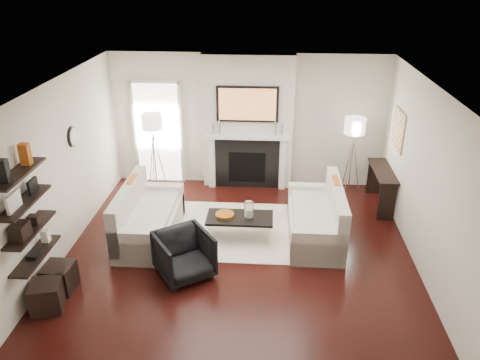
# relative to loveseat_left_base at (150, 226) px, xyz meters

# --- Properties ---
(room_envelope) EXTENTS (6.00, 6.00, 6.00)m
(room_envelope) POSITION_rel_loveseat_left_base_xyz_m (1.52, -0.68, 1.14)
(room_envelope) COLOR black
(room_envelope) RESTS_ON ground
(chimney_breast) EXTENTS (1.80, 0.25, 2.70)m
(chimney_breast) POSITION_rel_loveseat_left_base_xyz_m (1.52, 2.19, 1.14)
(chimney_breast) COLOR silver
(chimney_breast) RESTS_ON floor
(fireplace_surround) EXTENTS (1.30, 0.02, 1.04)m
(fireplace_surround) POSITION_rel_loveseat_left_base_xyz_m (1.52, 2.06, 0.31)
(fireplace_surround) COLOR black
(fireplace_surround) RESTS_ON floor
(firebox) EXTENTS (0.75, 0.02, 0.65)m
(firebox) POSITION_rel_loveseat_left_base_xyz_m (1.52, 2.05, 0.24)
(firebox) COLOR black
(firebox) RESTS_ON floor
(mantel_pilaster_l) EXTENTS (0.12, 0.08, 1.10)m
(mantel_pilaster_l) POSITION_rel_loveseat_left_base_xyz_m (0.80, 2.03, 0.34)
(mantel_pilaster_l) COLOR white
(mantel_pilaster_l) RESTS_ON floor
(mantel_pilaster_r) EXTENTS (0.12, 0.08, 1.10)m
(mantel_pilaster_r) POSITION_rel_loveseat_left_base_xyz_m (2.24, 2.03, 0.34)
(mantel_pilaster_r) COLOR white
(mantel_pilaster_r) RESTS_ON floor
(mantel_shelf) EXTENTS (1.70, 0.18, 0.07)m
(mantel_shelf) POSITION_rel_loveseat_left_base_xyz_m (1.52, 2.01, 0.91)
(mantel_shelf) COLOR white
(mantel_shelf) RESTS_ON chimney_breast
(tv_body) EXTENTS (1.20, 0.06, 0.70)m
(tv_body) POSITION_rel_loveseat_left_base_xyz_m (1.52, 2.03, 1.57)
(tv_body) COLOR black
(tv_body) RESTS_ON chimney_breast
(tv_screen) EXTENTS (1.10, 0.00, 0.62)m
(tv_screen) POSITION_rel_loveseat_left_base_xyz_m (1.52, 2.00, 1.57)
(tv_screen) COLOR #BF723F
(tv_screen) RESTS_ON tv_body
(candlestick_l_tall) EXTENTS (0.04, 0.04, 0.30)m
(candlestick_l_tall) POSITION_rel_loveseat_left_base_xyz_m (0.97, 2.02, 1.09)
(candlestick_l_tall) COLOR silver
(candlestick_l_tall) RESTS_ON mantel_shelf
(candlestick_l_short) EXTENTS (0.04, 0.04, 0.24)m
(candlestick_l_short) POSITION_rel_loveseat_left_base_xyz_m (0.84, 2.02, 1.06)
(candlestick_l_short) COLOR silver
(candlestick_l_short) RESTS_ON mantel_shelf
(candlestick_r_tall) EXTENTS (0.04, 0.04, 0.30)m
(candlestick_r_tall) POSITION_rel_loveseat_left_base_xyz_m (2.07, 2.02, 1.09)
(candlestick_r_tall) COLOR silver
(candlestick_r_tall) RESTS_ON mantel_shelf
(candlestick_r_short) EXTENTS (0.04, 0.04, 0.24)m
(candlestick_r_short) POSITION_rel_loveseat_left_base_xyz_m (2.20, 2.02, 1.06)
(candlestick_r_short) COLOR silver
(candlestick_r_short) RESTS_ON mantel_shelf
(hallway_panel) EXTENTS (0.90, 0.02, 2.10)m
(hallway_panel) POSITION_rel_loveseat_left_base_xyz_m (-0.33, 2.30, 0.84)
(hallway_panel) COLOR white
(hallway_panel) RESTS_ON floor
(door_trim_l) EXTENTS (0.06, 0.06, 2.16)m
(door_trim_l) POSITION_rel_loveseat_left_base_xyz_m (-0.81, 2.28, 0.84)
(door_trim_l) COLOR white
(door_trim_l) RESTS_ON floor
(door_trim_r) EXTENTS (0.06, 0.06, 2.16)m
(door_trim_r) POSITION_rel_loveseat_left_base_xyz_m (0.15, 2.28, 0.84)
(door_trim_r) COLOR white
(door_trim_r) RESTS_ON floor
(door_trim_top) EXTENTS (1.02, 0.06, 0.06)m
(door_trim_top) POSITION_rel_loveseat_left_base_xyz_m (-0.33, 2.28, 1.92)
(door_trim_top) COLOR white
(door_trim_top) RESTS_ON wall_back
(rug) EXTENTS (2.60, 2.00, 0.01)m
(rug) POSITION_rel_loveseat_left_base_xyz_m (1.63, 0.31, -0.20)
(rug) COLOR beige
(rug) RESTS_ON floor
(loveseat_left_base) EXTENTS (0.85, 1.80, 0.42)m
(loveseat_left_base) POSITION_rel_loveseat_left_base_xyz_m (0.00, 0.00, 0.00)
(loveseat_left_base) COLOR beige
(loveseat_left_base) RESTS_ON floor
(loveseat_left_back) EXTENTS (0.18, 1.80, 0.80)m
(loveseat_left_back) POSITION_rel_loveseat_left_base_xyz_m (-0.33, 0.00, 0.32)
(loveseat_left_back) COLOR beige
(loveseat_left_back) RESTS_ON floor
(loveseat_left_arm_n) EXTENTS (0.85, 0.18, 0.60)m
(loveseat_left_arm_n) POSITION_rel_loveseat_left_base_xyz_m (0.00, -0.81, 0.09)
(loveseat_left_arm_n) COLOR beige
(loveseat_left_arm_n) RESTS_ON floor
(loveseat_left_arm_s) EXTENTS (0.85, 0.18, 0.60)m
(loveseat_left_arm_s) POSITION_rel_loveseat_left_base_xyz_m (0.00, 0.81, 0.09)
(loveseat_left_arm_s) COLOR beige
(loveseat_left_arm_s) RESTS_ON floor
(loveseat_left_cushion) EXTENTS (0.63, 1.44, 0.10)m
(loveseat_left_cushion) POSITION_rel_loveseat_left_base_xyz_m (0.05, 0.00, 0.26)
(loveseat_left_cushion) COLOR beige
(loveseat_left_cushion) RESTS_ON loveseat_left_base
(pillow_left_orange) EXTENTS (0.10, 0.42, 0.42)m
(pillow_left_orange) POSITION_rel_loveseat_left_base_xyz_m (-0.33, 0.30, 0.52)
(pillow_left_orange) COLOR #BB5917
(pillow_left_orange) RESTS_ON loveseat_left_cushion
(pillow_left_charcoal) EXTENTS (0.10, 0.40, 0.40)m
(pillow_left_charcoal) POSITION_rel_loveseat_left_base_xyz_m (-0.33, -0.30, 0.51)
(pillow_left_charcoal) COLOR black
(pillow_left_charcoal) RESTS_ON loveseat_left_cushion
(loveseat_right_base) EXTENTS (0.85, 1.80, 0.42)m
(loveseat_right_base) POSITION_rel_loveseat_left_base_xyz_m (2.77, 0.18, 0.00)
(loveseat_right_base) COLOR beige
(loveseat_right_base) RESTS_ON floor
(loveseat_right_back) EXTENTS (0.18, 1.80, 0.80)m
(loveseat_right_back) POSITION_rel_loveseat_left_base_xyz_m (3.10, 0.18, 0.32)
(loveseat_right_back) COLOR beige
(loveseat_right_back) RESTS_ON floor
(loveseat_right_arm_n) EXTENTS (0.85, 0.18, 0.60)m
(loveseat_right_arm_n) POSITION_rel_loveseat_left_base_xyz_m (2.77, -0.63, 0.09)
(loveseat_right_arm_n) COLOR beige
(loveseat_right_arm_n) RESTS_ON floor
(loveseat_right_arm_s) EXTENTS (0.85, 0.18, 0.60)m
(loveseat_right_arm_s) POSITION_rel_loveseat_left_base_xyz_m (2.77, 0.99, 0.09)
(loveseat_right_arm_s) COLOR beige
(loveseat_right_arm_s) RESTS_ON floor
(loveseat_right_cushion) EXTENTS (0.63, 1.44, 0.10)m
(loveseat_right_cushion) POSITION_rel_loveseat_left_base_xyz_m (2.72, 0.18, 0.26)
(loveseat_right_cushion) COLOR beige
(loveseat_right_cushion) RESTS_ON loveseat_right_base
(pillow_right_orange) EXTENTS (0.10, 0.42, 0.42)m
(pillow_right_orange) POSITION_rel_loveseat_left_base_xyz_m (3.10, 0.48, 0.52)
(pillow_right_orange) COLOR #BB5917
(pillow_right_orange) RESTS_ON loveseat_right_cushion
(pillow_right_charcoal) EXTENTS (0.10, 0.40, 0.40)m
(pillow_right_charcoal) POSITION_rel_loveseat_left_base_xyz_m (3.10, -0.12, 0.51)
(pillow_right_charcoal) COLOR black
(pillow_right_charcoal) RESTS_ON loveseat_right_cushion
(coffee_table) EXTENTS (1.10, 0.55, 0.04)m
(coffee_table) POSITION_rel_loveseat_left_base_xyz_m (1.51, 0.04, 0.19)
(coffee_table) COLOR black
(coffee_table) RESTS_ON floor
(coffee_leg_nw) EXTENTS (0.02, 0.02, 0.38)m
(coffee_leg_nw) POSITION_rel_loveseat_left_base_xyz_m (1.01, -0.18, -0.02)
(coffee_leg_nw) COLOR silver
(coffee_leg_nw) RESTS_ON floor
(coffee_leg_ne) EXTENTS (0.02, 0.02, 0.38)m
(coffee_leg_ne) POSITION_rel_loveseat_left_base_xyz_m (2.01, -0.18, -0.02)
(coffee_leg_ne) COLOR silver
(coffee_leg_ne) RESTS_ON floor
(coffee_leg_sw) EXTENTS (0.02, 0.02, 0.38)m
(coffee_leg_sw) POSITION_rel_loveseat_left_base_xyz_m (1.01, 0.26, -0.02)
(coffee_leg_sw) COLOR silver
(coffee_leg_sw) RESTS_ON floor
(coffee_leg_se) EXTENTS (0.02, 0.02, 0.38)m
(coffee_leg_se) POSITION_rel_loveseat_left_base_xyz_m (2.01, 0.26, -0.02)
(coffee_leg_se) COLOR silver
(coffee_leg_se) RESTS_ON floor
(hurricane_glass) EXTENTS (0.16, 0.16, 0.27)m
(hurricane_glass) POSITION_rel_loveseat_left_base_xyz_m (1.66, 0.04, 0.35)
(hurricane_glass) COLOR white
(hurricane_glass) RESTS_ON coffee_table
(hurricane_candle) EXTENTS (0.09, 0.09, 0.14)m
(hurricane_candle) POSITION_rel_loveseat_left_base_xyz_m (1.66, 0.04, 0.29)
(hurricane_candle) COLOR white
(hurricane_candle) RESTS_ON coffee_table
(copper_bowl) EXTENTS (0.31, 0.31, 0.05)m
(copper_bowl) POSITION_rel_loveseat_left_base_xyz_m (1.26, 0.04, 0.24)
(copper_bowl) COLOR #B0691D
(copper_bowl) RESTS_ON coffee_table
(armchair) EXTENTS (1.00, 0.99, 0.76)m
(armchair) POSITION_rel_loveseat_left_base_xyz_m (0.77, -1.03, 0.17)
(armchair) COLOR black
(armchair) RESTS_ON floor
(lamp_left_post) EXTENTS (0.02, 0.02, 1.20)m
(lamp_left_post) POSITION_rel_loveseat_left_base_xyz_m (-0.33, 1.86, 0.39)
(lamp_left_post) COLOR silver
(lamp_left_post) RESTS_ON floor
(lamp_left_shade) EXTENTS (0.40, 0.40, 0.30)m
(lamp_left_shade) POSITION_rel_loveseat_left_base_xyz_m (-0.33, 1.86, 1.24)
(lamp_left_shade) COLOR white
(lamp_left_shade) RESTS_ON lamp_left_post
(lamp_left_leg_a) EXTENTS (0.25, 0.02, 1.23)m
(lamp_left_leg_a) POSITION_rel_loveseat_left_base_xyz_m (-0.22, 1.86, 0.39)
(lamp_left_leg_a) COLOR silver
(lamp_left_leg_a) RESTS_ON floor
(lamp_left_leg_b) EXTENTS (0.14, 0.22, 1.23)m
(lamp_left_leg_b) POSITION_rel_loveseat_left_base_xyz_m (-0.38, 1.95, 0.39)
(lamp_left_leg_b) COLOR silver
(lamp_left_leg_b) RESTS_ON floor
(lamp_left_leg_c) EXTENTS (0.14, 0.22, 1.23)m
(lamp_left_leg_c) POSITION_rel_loveseat_left_base_xyz_m (-0.38, 1.76, 0.39)
(lamp_left_leg_c) COLOR silver
(lamp_left_leg_c) RESTS_ON floor
(lamp_right_post) EXTENTS (0.02, 0.02, 1.20)m
(lamp_right_post) POSITION_rel_loveseat_left_base_xyz_m (3.57, 1.85, 0.39)
(lamp_right_post) COLOR silver
(lamp_right_post) RESTS_ON floor
(lamp_right_shade) EXTENTS (0.40, 0.40, 0.30)m
(lamp_right_shade) POSITION_rel_loveseat_left_base_xyz_m (3.57, 1.85, 1.24)
(lamp_right_shade) COLOR white
(lamp_right_shade) RESTS_ON lamp_right_post
(lamp_right_leg_a) EXTENTS (0.25, 0.02, 1.23)m
(lamp_right_leg_a) POSITION_rel_loveseat_left_base_xyz_m (3.68, 1.85, 0.39)
(lamp_right_leg_a) COLOR silver
(lamp_right_leg_a) RESTS_ON floor
(lamp_right_leg_b) EXTENTS (0.14, 0.22, 1.23)m
(lamp_right_leg_b) POSITION_rel_loveseat_left_base_xyz_m (3.52, 1.94, 0.39)
(lamp_right_leg_b) COLOR silver
(lamp_right_leg_b) RESTS_ON floor
(lamp_right_leg_c) EXTENTS (0.14, 0.22, 1.23)m
(lamp_right_leg_c) POSITION_rel_loveseat_left_base_xyz_m (3.52, 1.75, 0.39)
(lamp_right_leg_c) COLOR silver
(lamp_right_leg_c) RESTS_ON floor
(console_top) EXTENTS (0.35, 1.20, 0.04)m
(console_top) POSITION_rel_loveseat_left_base_xyz_m (4.09, 1.40, 0.52)
(console_top) COLOR black
(console_top) RESTS_ON floor
(console_leg_n) EXTENTS (0.30, 0.04, 0.71)m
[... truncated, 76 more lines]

